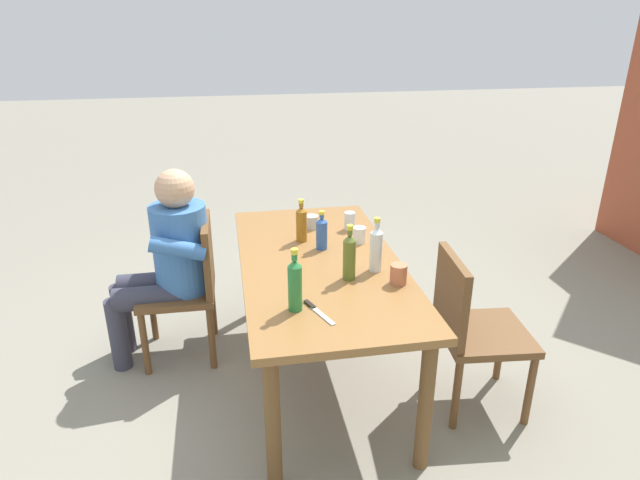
# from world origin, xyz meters

# --- Properties ---
(ground_plane) EXTENTS (24.00, 24.00, 0.00)m
(ground_plane) POSITION_xyz_m (0.00, 0.00, 0.00)
(ground_plane) COLOR gray
(dining_table) EXTENTS (1.69, 0.84, 0.74)m
(dining_table) POSITION_xyz_m (0.00, 0.00, 0.65)
(dining_table) COLOR olive
(dining_table) RESTS_ON ground_plane
(chair_near_left) EXTENTS (0.45, 0.45, 0.87)m
(chair_near_left) POSITION_xyz_m (-0.38, -0.72, 0.49)
(chair_near_left) COLOR brown
(chair_near_left) RESTS_ON ground_plane
(chair_far_right) EXTENTS (0.48, 0.48, 0.87)m
(chair_far_right) POSITION_xyz_m (0.37, 0.72, 0.49)
(chair_far_right) COLOR brown
(chair_far_right) RESTS_ON ground_plane
(person_in_white_shirt) EXTENTS (0.47, 0.61, 1.18)m
(person_in_white_shirt) POSITION_xyz_m (-0.38, -0.83, 0.66)
(person_in_white_shirt) COLOR #3D70B2
(person_in_white_shirt) RESTS_ON ground_plane
(bottle_clear) EXTENTS (0.06, 0.06, 0.29)m
(bottle_clear) POSITION_xyz_m (0.17, 0.26, 0.87)
(bottle_clear) COLOR white
(bottle_clear) RESTS_ON dining_table
(bottle_blue) EXTENTS (0.06, 0.06, 0.22)m
(bottle_blue) POSITION_xyz_m (-0.16, 0.04, 0.84)
(bottle_blue) COLOR #2D56A3
(bottle_blue) RESTS_ON dining_table
(bottle_green) EXTENTS (0.06, 0.06, 0.30)m
(bottle_green) POSITION_xyz_m (0.49, -0.20, 0.87)
(bottle_green) COLOR #287A38
(bottle_green) RESTS_ON dining_table
(bottle_amber) EXTENTS (0.06, 0.06, 0.25)m
(bottle_amber) POSITION_xyz_m (-0.29, -0.06, 0.85)
(bottle_amber) COLOR #996019
(bottle_amber) RESTS_ON dining_table
(bottle_olive) EXTENTS (0.06, 0.06, 0.29)m
(bottle_olive) POSITION_xyz_m (0.24, 0.10, 0.86)
(bottle_olive) COLOR #566623
(bottle_olive) RESTS_ON dining_table
(cup_steel) EXTENTS (0.08, 0.08, 0.08)m
(cup_steel) POSITION_xyz_m (-0.48, 0.03, 0.78)
(cup_steel) COLOR #B2B7BC
(cup_steel) RESTS_ON dining_table
(cup_glass) EXTENTS (0.07, 0.07, 0.11)m
(cup_glass) POSITION_xyz_m (-0.42, 0.26, 0.80)
(cup_glass) COLOR silver
(cup_glass) RESTS_ON dining_table
(cup_white) EXTENTS (0.07, 0.07, 0.09)m
(cup_white) POSITION_xyz_m (-0.21, 0.27, 0.79)
(cup_white) COLOR white
(cup_white) RESTS_ON dining_table
(cup_terracotta) EXTENTS (0.08, 0.08, 0.10)m
(cup_terracotta) POSITION_xyz_m (0.33, 0.33, 0.79)
(cup_terracotta) COLOR #BC6B47
(cup_terracotta) RESTS_ON dining_table
(table_knife) EXTENTS (0.23, 0.11, 0.01)m
(table_knife) POSITION_xyz_m (0.53, -0.11, 0.75)
(table_knife) COLOR silver
(table_knife) RESTS_ON dining_table
(backpack_by_near_side) EXTENTS (0.32, 0.21, 0.42)m
(backpack_by_near_side) POSITION_xyz_m (-1.34, -0.03, 0.20)
(backpack_by_near_side) COLOR #47663D
(backpack_by_near_side) RESTS_ON ground_plane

